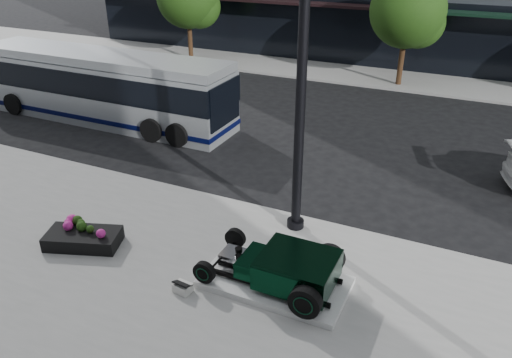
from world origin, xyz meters
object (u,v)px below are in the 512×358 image
at_px(hot_rod, 289,268).
at_px(lamppost, 301,89).
at_px(flower_planter, 83,238).
at_px(transit_bus, 103,86).

relative_size(hot_rod, lamppost, 0.37).
height_order(lamppost, flower_planter, lamppost).
bearing_deg(transit_bus, flower_planter, -53.10).
distance_m(hot_rod, transit_bus, 13.97).
height_order(hot_rod, flower_planter, hot_rod).
xyz_separation_m(hot_rod, lamppost, (-0.82, 2.59, 3.42)).
relative_size(hot_rod, flower_planter, 1.52).
distance_m(hot_rod, lamppost, 4.37).
bearing_deg(hot_rod, lamppost, 107.60).
bearing_deg(transit_bus, lamppost, -24.44).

